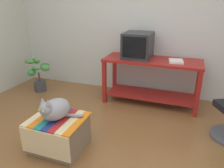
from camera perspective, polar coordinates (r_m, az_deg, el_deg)
ground_plane at (r=2.55m, az=-5.39°, el=-18.53°), size 14.00×14.00×0.00m
back_wall at (r=3.92m, az=7.21°, el=16.27°), size 8.00×0.10×2.60m
desk at (r=3.57m, az=10.33°, el=2.69°), size 1.53×0.59×0.75m
tv_monitor at (r=3.56m, az=6.82°, el=10.03°), size 0.44×0.52×0.40m
keyboard at (r=3.42m, az=6.39°, el=6.47°), size 0.41×0.19×0.02m
book at (r=3.42m, az=16.45°, el=5.78°), size 0.23×0.27×0.03m
ottoman_with_blanket at (r=2.62m, az=-13.78°, el=-12.45°), size 0.60×0.54×0.39m
cat at (r=2.47m, az=-14.79°, el=-6.39°), size 0.44×0.41×0.30m
potted_plant at (r=4.28m, az=-18.65°, el=2.28°), size 0.48×0.39×0.63m
pen at (r=3.53m, az=16.35°, el=6.06°), size 0.14×0.05×0.01m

